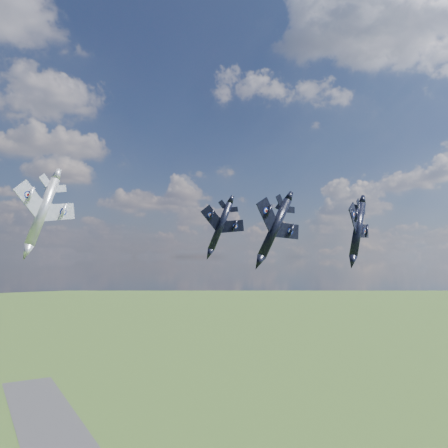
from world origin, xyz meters
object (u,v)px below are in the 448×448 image
jet_right_navy (358,229)px  jet_left_silver (43,211)px  jet_high_navy (220,226)px  jet_lead_navy (275,228)px

jet_right_navy → jet_left_silver: jet_left_silver is taller
jet_high_navy → jet_left_silver: size_ratio=1.00×
jet_high_navy → jet_right_navy: bearing=-69.7°
jet_high_navy → jet_left_silver: bearing=-147.7°
jet_high_navy → jet_left_silver: (-37.68, -10.99, 0.22)m
jet_left_silver → jet_high_navy: bearing=-3.2°
jet_lead_navy → jet_right_navy: size_ratio=1.25×
jet_right_navy → jet_high_navy: jet_high_navy is taller
jet_lead_navy → jet_left_silver: 36.84m
jet_high_navy → jet_lead_navy: bearing=-81.5°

